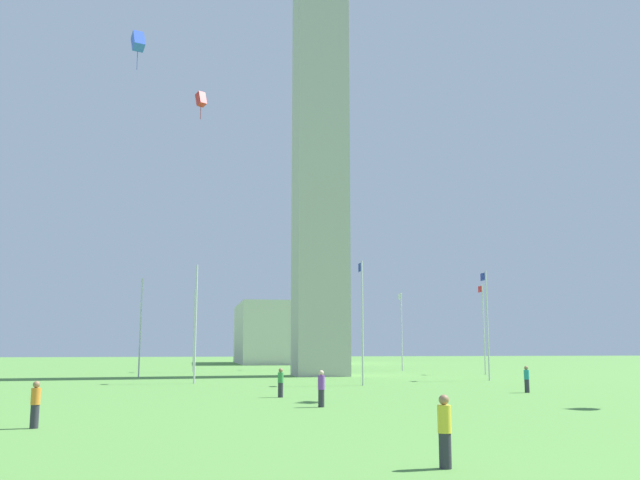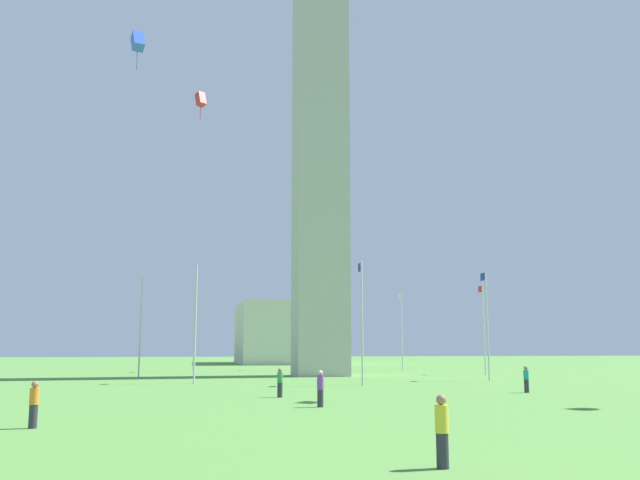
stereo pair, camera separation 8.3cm
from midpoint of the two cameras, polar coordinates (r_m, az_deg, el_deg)
name	(u,v)px [view 2 (the right image)]	position (r m, az deg, el deg)	size (l,w,h in m)	color
ground_plane	(320,376)	(67.69, 0.04, -11.19)	(260.00, 260.00, 0.00)	#548C3D
obelisk_monument	(320,146)	(70.58, 0.03, 7.80)	(5.06, 5.06, 45.97)	#B7B2A8
flagpole_n	(295,329)	(84.52, -2.10, -7.34)	(1.12, 0.14, 9.15)	silver
flagpole_ne	(194,327)	(78.63, -10.34, -7.10)	(1.12, 0.14, 9.15)	silver
flagpole_e	(141,323)	(66.75, -14.61, -6.67)	(1.12, 0.14, 9.15)	silver
flagpole_se	(196,318)	(54.54, -10.23, -6.40)	(1.12, 0.14, 9.15)	silver
flagpole_s	(362,317)	(51.07, 3.54, -6.36)	(1.12, 0.14, 9.15)	silver
flagpole_sw	(487,320)	(59.74, 13.71, -6.49)	(1.12, 0.14, 9.15)	silver
flagpole_w	(484,325)	(72.77, 13.44, -6.87)	(1.12, 0.14, 9.15)	silver
flagpole_nw	(402,328)	(82.32, 6.81, -7.25)	(1.12, 0.14, 9.15)	silver
person_teal_shirt	(526,379)	(44.86, 16.78, -11.01)	(0.32, 0.32, 1.61)	#2D2D38
person_orange_shirt	(34,405)	(26.44, -22.54, -12.50)	(0.32, 0.32, 1.61)	#2D2D38
person_purple_shirt	(320,389)	(32.90, 0.10, -12.23)	(0.32, 0.32, 1.70)	#2D2D38
person_green_shirt	(280,383)	(39.18, -3.28, -11.74)	(0.32, 0.32, 1.60)	#2D2D38
person_yellow_shirt	(442,432)	(16.88, 10.22, -15.36)	(0.32, 0.32, 1.68)	#2D2D38
kite_red_box	(201,99)	(52.30, -9.81, 11.42)	(0.98, 0.90, 2.10)	red
kite_blue_box	(138,41)	(55.22, -14.82, 15.62)	(1.56, 1.19, 3.05)	blue
distant_building	(280,334)	(117.51, -3.28, -7.76)	(23.52, 14.15, 9.90)	beige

